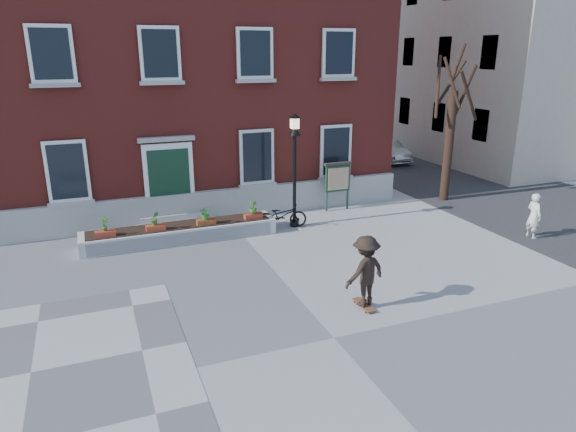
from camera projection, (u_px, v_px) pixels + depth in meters
name	position (u px, v px, depth m)	size (l,w,h in m)	color
ground	(334.00, 338.00, 11.07)	(100.00, 100.00, 0.00)	gray
checker_patch	(31.00, 373.00, 9.87)	(6.00, 6.00, 0.01)	#57575A
bicycle	(282.00, 215.00, 17.75)	(0.61, 1.74, 0.92)	black
parked_car	(385.00, 150.00, 28.47)	(1.30, 3.73, 1.23)	silver
bystander	(534.00, 216.00, 16.76)	(0.55, 0.36, 1.51)	silver
brick_building	(141.00, 40.00, 20.79)	(18.40, 10.85, 12.60)	maroon
planter_assembly	(181.00, 231.00, 16.64)	(6.20, 1.12, 1.15)	silver
bare_tree	(450.00, 132.00, 20.42)	(1.83, 1.83, 6.16)	#311E15
side_street	(453.00, 31.00, 32.65)	(15.20, 36.00, 14.50)	#353538
lamp_post	(295.00, 155.00, 17.29)	(0.40, 0.40, 3.93)	black
notice_board	(338.00, 178.00, 19.50)	(1.10, 0.16, 1.87)	#1B3627
skateboarder	(365.00, 271.00, 12.10)	(1.26, 0.92, 1.83)	brown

